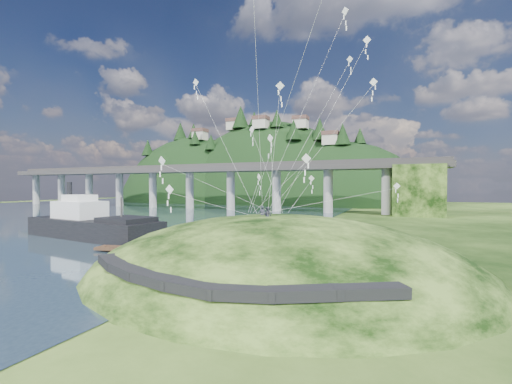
% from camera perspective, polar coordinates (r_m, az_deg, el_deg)
% --- Properties ---
extents(ground, '(320.00, 320.00, 0.00)m').
position_cam_1_polar(ground, '(33.45, -10.63, -12.20)').
color(ground, black).
rests_on(ground, ground).
extents(water, '(240.00, 240.00, 0.00)m').
position_cam_1_polar(water, '(106.92, -34.54, -3.26)').
color(water, '#2F4557').
rests_on(water, ground).
extents(grass_hill, '(36.00, 32.00, 13.00)m').
position_cam_1_polar(grass_hill, '(32.11, 3.92, -15.52)').
color(grass_hill, black).
rests_on(grass_hill, ground).
extents(footpath, '(22.29, 5.84, 0.83)m').
position_cam_1_polar(footpath, '(21.08, -8.39, -14.26)').
color(footpath, black).
rests_on(footpath, ground).
extents(bridge, '(160.00, 11.00, 15.00)m').
position_cam_1_polar(bridge, '(106.90, -1.57, 2.11)').
color(bridge, '#2D2B2B').
rests_on(bridge, ground).
extents(far_ridge, '(153.00, 70.00, 94.50)m').
position_cam_1_polar(far_ridge, '(162.20, 0.61, -4.33)').
color(far_ridge, black).
rests_on(far_ridge, ground).
extents(work_barge, '(24.23, 9.63, 8.25)m').
position_cam_1_polar(work_barge, '(55.93, -25.78, -4.81)').
color(work_barge, black).
rests_on(work_barge, ground).
extents(wooden_dock, '(12.54, 4.30, 0.89)m').
position_cam_1_polar(wooden_dock, '(41.42, -17.72, -9.11)').
color(wooden_dock, '#3A2417').
rests_on(wooden_dock, ground).
extents(kite_flyers, '(1.80, 1.80, 1.69)m').
position_cam_1_polar(kite_flyers, '(30.80, 1.64, -2.43)').
color(kite_flyers, '#292B37').
rests_on(kite_flyers, ground).
extents(kite_swarm, '(20.32, 17.30, 21.71)m').
position_cam_1_polar(kite_swarm, '(33.86, 5.07, 15.48)').
color(kite_swarm, white).
rests_on(kite_swarm, ground).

